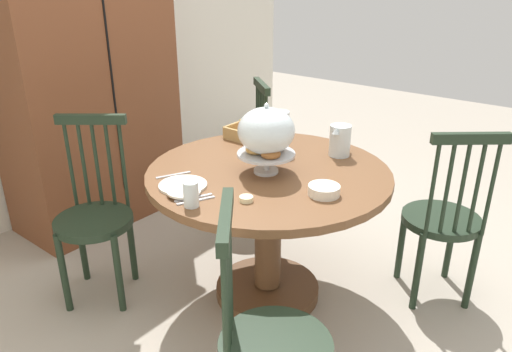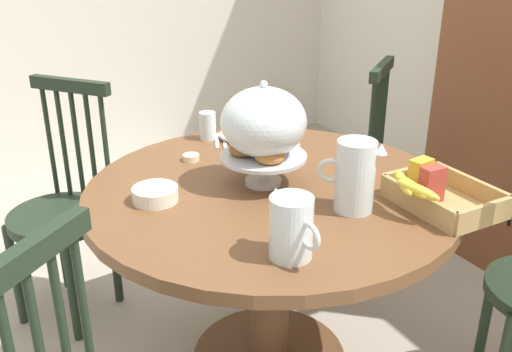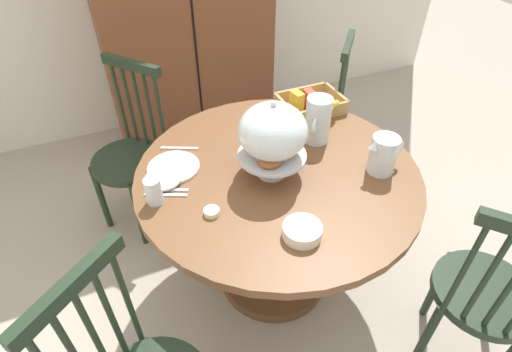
% 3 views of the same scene
% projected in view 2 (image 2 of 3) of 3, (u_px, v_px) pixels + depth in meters
% --- Properties ---
extents(dining_table, '(1.20, 1.20, 0.74)m').
position_uv_depth(dining_table, '(270.00, 244.00, 1.93)').
color(dining_table, brown).
rests_on(dining_table, ground_plane).
extents(windsor_chair_facing_door, '(0.47, 0.47, 0.97)m').
position_uv_depth(windsor_chair_facing_door, '(345.00, 170.00, 2.72)').
color(windsor_chair_facing_door, '#1E2D1E').
rests_on(windsor_chair_facing_door, ground_plane).
extents(windsor_chair_far_side, '(0.47, 0.47, 0.97)m').
position_uv_depth(windsor_chair_far_side, '(63.00, 214.00, 2.30)').
color(windsor_chair_far_side, '#1E2D1E').
rests_on(windsor_chair_far_side, ground_plane).
extents(pastry_stand_with_dome, '(0.28, 0.28, 0.34)m').
position_uv_depth(pastry_stand_with_dome, '(264.00, 126.00, 1.79)').
color(pastry_stand_with_dome, silver).
rests_on(pastry_stand_with_dome, dining_table).
extents(orange_juice_pitcher, '(0.19, 0.11, 0.17)m').
position_uv_depth(orange_juice_pitcher, '(291.00, 230.00, 1.43)').
color(orange_juice_pitcher, silver).
rests_on(orange_juice_pitcher, dining_table).
extents(milk_pitcher, '(0.15, 0.16, 0.22)m').
position_uv_depth(milk_pitcher, '(355.00, 179.00, 1.66)').
color(milk_pitcher, silver).
rests_on(milk_pitcher, dining_table).
extents(cereal_basket, '(0.32, 0.30, 0.12)m').
position_uv_depth(cereal_basket, '(435.00, 193.00, 1.70)').
color(cereal_basket, tan).
rests_on(cereal_basket, dining_table).
extents(china_plate_large, '(0.22, 0.22, 0.01)m').
position_uv_depth(china_plate_large, '(260.00, 139.00, 2.25)').
color(china_plate_large, white).
rests_on(china_plate_large, dining_table).
extents(china_plate_small, '(0.15, 0.15, 0.01)m').
position_uv_depth(china_plate_small, '(238.00, 135.00, 2.26)').
color(china_plate_small, white).
rests_on(china_plate_small, china_plate_large).
extents(cereal_bowl, '(0.14, 0.14, 0.04)m').
position_uv_depth(cereal_bowl, '(155.00, 194.00, 1.74)').
color(cereal_bowl, white).
rests_on(cereal_bowl, dining_table).
extents(drinking_glass, '(0.06, 0.06, 0.11)m').
position_uv_depth(drinking_glass, '(207.00, 126.00, 2.25)').
color(drinking_glass, silver).
rests_on(drinking_glass, dining_table).
extents(butter_dish, '(0.06, 0.06, 0.02)m').
position_uv_depth(butter_dish, '(191.00, 157.00, 2.06)').
color(butter_dish, beige).
rests_on(butter_dish, dining_table).
extents(table_knife, '(0.16, 0.08, 0.01)m').
position_uv_depth(table_knife, '(225.00, 141.00, 2.24)').
color(table_knife, silver).
rests_on(table_knife, dining_table).
extents(dinner_fork, '(0.16, 0.08, 0.01)m').
position_uv_depth(dinner_fork, '(217.00, 141.00, 2.24)').
color(dinner_fork, silver).
rests_on(dinner_fork, dining_table).
extents(soup_spoon, '(0.16, 0.08, 0.01)m').
position_uv_depth(soup_spoon, '(296.00, 139.00, 2.26)').
color(soup_spoon, silver).
rests_on(soup_spoon, dining_table).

